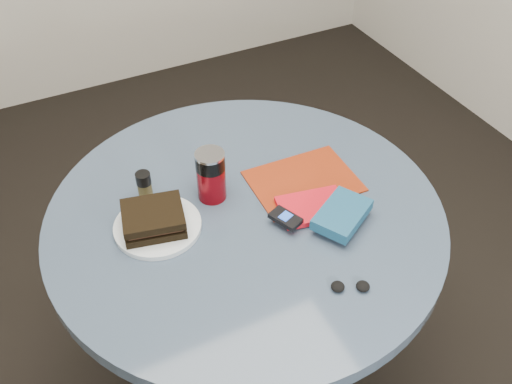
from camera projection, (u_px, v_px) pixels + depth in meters
name	position (u px, v px, depth m)	size (l,w,h in m)	color
ground	(248.00, 368.00, 1.94)	(4.00, 4.00, 0.00)	black
table	(246.00, 253.00, 1.54)	(1.00, 1.00, 0.75)	black
plate	(158.00, 226.00, 1.38)	(0.21, 0.21, 0.01)	white
sandwich	(153.00, 219.00, 1.35)	(0.17, 0.15, 0.05)	black
soda_can	(211.00, 175.00, 1.42)	(0.10, 0.10, 0.14)	#66050C
pepper_grinder	(145.00, 187.00, 1.43)	(0.05, 0.05, 0.09)	#433C1D
magazine	(303.00, 181.00, 1.51)	(0.27, 0.21, 0.00)	maroon
red_book	(312.00, 207.00, 1.42)	(0.17, 0.11, 0.01)	red
novel	(342.00, 214.00, 1.37)	(0.15, 0.10, 0.03)	navy
mp3_player	(286.00, 218.00, 1.37)	(0.07, 0.09, 0.01)	black
headphones	(350.00, 286.00, 1.24)	(0.09, 0.06, 0.02)	black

